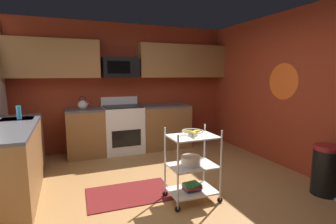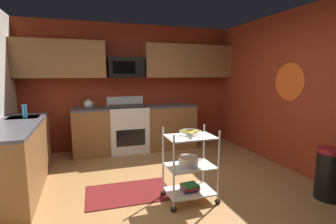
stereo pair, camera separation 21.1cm
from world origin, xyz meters
name	(u,v)px [view 1 (the left image)]	position (x,y,z in m)	size (l,w,h in m)	color
floor	(170,196)	(0.00, 0.00, -0.02)	(4.40, 4.80, 0.04)	#A87542
wall_back	(127,87)	(0.00, 2.43, 1.30)	(4.52, 0.06, 2.60)	maroon
wall_right	(301,92)	(2.23, 0.00, 1.30)	(0.06, 4.80, 2.60)	maroon
wall_flower_decal	(283,81)	(2.20, 0.35, 1.45)	(0.61, 0.61, 0.00)	#E5591E
counter_run	(91,139)	(-0.85, 1.53, 0.46)	(3.45, 2.57, 0.92)	brown
oven_range	(123,128)	(-0.17, 2.10, 0.48)	(0.76, 0.65, 1.10)	white
upper_cabinets	(130,60)	(0.04, 2.23, 1.85)	(4.40, 0.33, 0.70)	brown
microwave	(120,68)	(-0.17, 2.21, 1.70)	(0.70, 0.39, 0.40)	black
rolling_cart	(192,165)	(0.20, -0.23, 0.45)	(0.64, 0.42, 0.91)	silver
fruit_bowl	(193,132)	(0.20, -0.23, 0.88)	(0.27, 0.27, 0.07)	silver
mixing_bowl_large	(191,160)	(0.18, -0.23, 0.52)	(0.25, 0.25, 0.11)	silver
book_stack	(192,187)	(0.20, -0.23, 0.17)	(0.22, 0.18, 0.08)	#1E4C8C
kettle	(83,105)	(-0.92, 2.10, 1.00)	(0.21, 0.18, 0.26)	beige
dish_soap_bottle	(19,113)	(-1.86, 1.27, 1.02)	(0.06, 0.06, 0.20)	#2D8CBF
trash_can	(326,170)	(1.90, -0.75, 0.33)	(0.34, 0.42, 0.66)	black
floor_rug	(130,194)	(-0.50, 0.21, 0.01)	(1.10, 0.70, 0.01)	maroon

